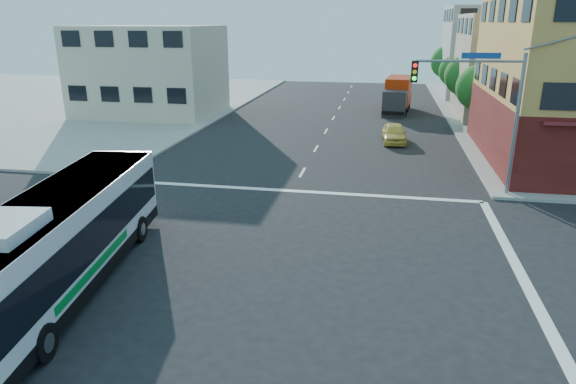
# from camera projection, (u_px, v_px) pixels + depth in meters

# --- Properties ---
(ground) EXTENTS (120.00, 120.00, 0.00)m
(ground) POSITION_uv_depth(u_px,v_px,m) (243.00, 275.00, 17.80)
(ground) COLOR black
(ground) RESTS_ON ground
(sidewalk_nw) EXTENTS (50.00, 50.00, 0.15)m
(sidewalk_nw) POSITION_uv_depth(u_px,v_px,m) (21.00, 100.00, 56.51)
(sidewalk_nw) COLOR gray
(sidewalk_nw) RESTS_ON ground
(building_east_near) EXTENTS (12.06, 10.06, 9.00)m
(building_east_near) POSITION_uv_depth(u_px,v_px,m) (531.00, 68.00, 45.09)
(building_east_near) COLOR tan
(building_east_near) RESTS_ON ground
(building_east_far) EXTENTS (12.06, 10.06, 10.00)m
(building_east_far) POSITION_uv_depth(u_px,v_px,m) (500.00, 53.00, 57.99)
(building_east_far) COLOR #ABACA6
(building_east_far) RESTS_ON ground
(building_west) EXTENTS (12.06, 10.06, 8.00)m
(building_west) POSITION_uv_depth(u_px,v_px,m) (150.00, 71.00, 47.45)
(building_west) COLOR beige
(building_west) RESTS_ON ground
(signal_mast_ne) EXTENTS (7.91, 1.13, 8.07)m
(signal_mast_ne) POSITION_uv_depth(u_px,v_px,m) (483.00, 96.00, 24.54)
(signal_mast_ne) COLOR slate
(signal_mast_ne) RESTS_ON ground
(street_tree_a) EXTENTS (3.60, 3.60, 5.53)m
(street_tree_a) POSITION_uv_depth(u_px,v_px,m) (481.00, 85.00, 40.62)
(street_tree_a) COLOR #3D2316
(street_tree_a) RESTS_ON ground
(street_tree_b) EXTENTS (3.80, 3.80, 5.79)m
(street_tree_b) POSITION_uv_depth(u_px,v_px,m) (467.00, 73.00, 48.03)
(street_tree_b) COLOR #3D2316
(street_tree_b) RESTS_ON ground
(street_tree_c) EXTENTS (3.40, 3.40, 5.29)m
(street_tree_c) POSITION_uv_depth(u_px,v_px,m) (456.00, 69.00, 55.58)
(street_tree_c) COLOR #3D2316
(street_tree_c) RESTS_ON ground
(street_tree_d) EXTENTS (4.00, 4.00, 6.03)m
(street_tree_d) POSITION_uv_depth(u_px,v_px,m) (448.00, 60.00, 62.91)
(street_tree_d) COLOR #3D2316
(street_tree_d) RESTS_ON ground
(transit_bus) EXTENTS (4.12, 12.16, 3.53)m
(transit_bus) POSITION_uv_depth(u_px,v_px,m) (61.00, 239.00, 16.47)
(transit_bus) COLOR black
(transit_bus) RESTS_ON ground
(box_truck) EXTENTS (2.87, 7.42, 3.26)m
(box_truck) POSITION_uv_depth(u_px,v_px,m) (398.00, 96.00, 49.28)
(box_truck) COLOR #292A30
(box_truck) RESTS_ON ground
(parked_car) EXTENTS (1.83, 4.08, 1.36)m
(parked_car) POSITION_uv_depth(u_px,v_px,m) (394.00, 133.00, 37.12)
(parked_car) COLOR #E2CB51
(parked_car) RESTS_ON ground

